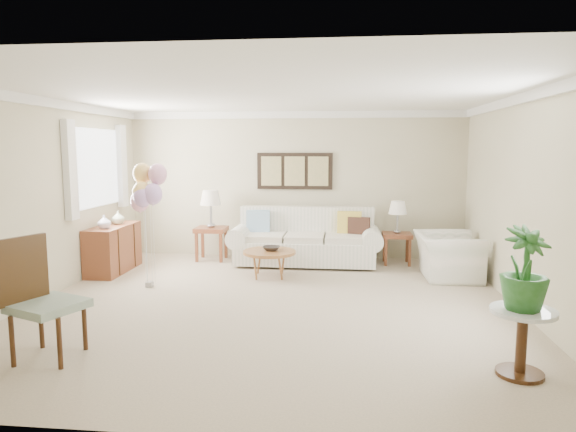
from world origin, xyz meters
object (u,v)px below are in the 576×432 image
object	(u,v)px
sofa	(306,242)
armchair	(448,256)
balloon_cluster	(146,189)
coffee_table	(269,253)
accent_chair	(39,296)

from	to	relation	value
sofa	armchair	xyz separation A→B (m)	(2.20, -0.75, -0.04)
armchair	balloon_cluster	size ratio (longest dim) A/B	0.59
armchair	coffee_table	bearing A→B (deg)	94.13
sofa	balloon_cluster	distance (m)	2.92
accent_chair	armchair	bearing A→B (deg)	38.59
sofa	balloon_cluster	xyz separation A→B (m)	(-2.08, -1.78, 1.02)
sofa	balloon_cluster	bearing A→B (deg)	-139.52
coffee_table	balloon_cluster	world-z (taller)	balloon_cluster
armchair	balloon_cluster	distance (m)	4.53
accent_chair	coffee_table	bearing A→B (deg)	62.61
balloon_cluster	sofa	bearing A→B (deg)	40.48
sofa	accent_chair	xyz separation A→B (m)	(-2.17, -4.25, 0.22)
coffee_table	accent_chair	world-z (taller)	accent_chair
sofa	coffee_table	xyz separation A→B (m)	(-0.48, -0.99, 0.00)
balloon_cluster	armchair	bearing A→B (deg)	13.46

